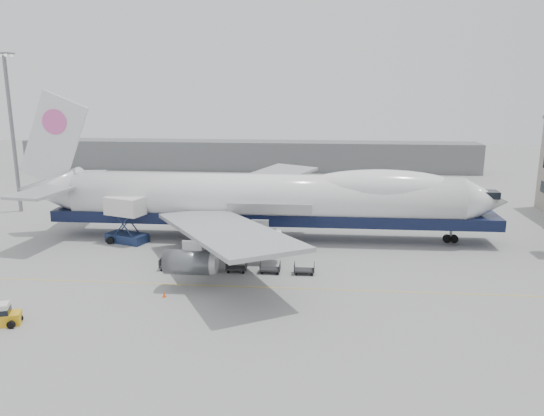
# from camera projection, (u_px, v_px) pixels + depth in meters

# --- Properties ---
(ground) EXTENTS (260.00, 260.00, 0.00)m
(ground) POSITION_uv_depth(u_px,v_px,m) (254.00, 267.00, 61.41)
(ground) COLOR gray
(ground) RESTS_ON ground
(apron_line) EXTENTS (60.00, 0.15, 0.01)m
(apron_line) POSITION_uv_depth(u_px,v_px,m) (247.00, 287.00, 55.59)
(apron_line) COLOR gold
(apron_line) RESTS_ON ground
(hangar) EXTENTS (110.00, 8.00, 7.00)m
(hangar) POSITION_uv_depth(u_px,v_px,m) (248.00, 155.00, 129.28)
(hangar) COLOR slate
(hangar) RESTS_ON ground
(floodlight_mast) EXTENTS (2.40, 2.40, 25.43)m
(floodlight_mast) POSITION_uv_depth(u_px,v_px,m) (12.00, 125.00, 84.92)
(floodlight_mast) COLOR slate
(floodlight_mast) RESTS_ON ground
(airliner) EXTENTS (67.00, 55.30, 19.98)m
(airliner) POSITION_uv_depth(u_px,v_px,m) (269.00, 198.00, 71.68)
(airliner) COLOR white
(airliner) RESTS_ON ground
(catering_truck) EXTENTS (5.96, 4.93, 6.19)m
(catering_truck) POSITION_uv_depth(u_px,v_px,m) (126.00, 217.00, 70.40)
(catering_truck) COLOR #18264A
(catering_truck) RESTS_ON ground
(baggage_tug) EXTENTS (3.08, 2.30, 2.01)m
(baggage_tug) POSITION_uv_depth(u_px,v_px,m) (2.00, 315.00, 46.69)
(baggage_tug) COLOR gold
(baggage_tug) RESTS_ON ground
(traffic_cone) EXTENTS (0.38, 0.38, 0.56)m
(traffic_cone) POSITION_uv_depth(u_px,v_px,m) (164.00, 295.00, 52.90)
(traffic_cone) COLOR #FA4B0D
(traffic_cone) RESTS_ON ground
(dolly_0) EXTENTS (2.30, 1.35, 1.30)m
(dolly_0) POSITION_uv_depth(u_px,v_px,m) (170.00, 265.00, 60.52)
(dolly_0) COLOR #2D2D30
(dolly_0) RESTS_ON ground
(dolly_1) EXTENTS (2.30, 1.35, 1.30)m
(dolly_1) POSITION_uv_depth(u_px,v_px,m) (203.00, 266.00, 60.19)
(dolly_1) COLOR #2D2D30
(dolly_1) RESTS_ON ground
(dolly_2) EXTENTS (2.30, 1.35, 1.30)m
(dolly_2) POSITION_uv_depth(u_px,v_px,m) (236.00, 267.00, 59.87)
(dolly_2) COLOR #2D2D30
(dolly_2) RESTS_ON ground
(dolly_3) EXTENTS (2.30, 1.35, 1.30)m
(dolly_3) POSITION_uv_depth(u_px,v_px,m) (270.00, 268.00, 59.54)
(dolly_3) COLOR #2D2D30
(dolly_3) RESTS_ON ground
(dolly_4) EXTENTS (2.30, 1.35, 1.30)m
(dolly_4) POSITION_uv_depth(u_px,v_px,m) (304.00, 269.00, 59.22)
(dolly_4) COLOR #2D2D30
(dolly_4) RESTS_ON ground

